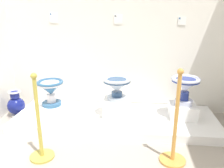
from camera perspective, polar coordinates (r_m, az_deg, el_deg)
wall_back at (r=3.50m, az=1.65°, el=16.41°), size 3.63×0.06×2.91m
display_platform at (r=3.32m, az=0.75°, el=-8.70°), size 2.81×0.96×0.12m
plinth_block_tall_cobalt at (r=3.53m, az=-14.60°, el=-5.76°), size 0.34×0.34×0.09m
antique_toilet_tall_cobalt at (r=3.42m, az=-14.98°, el=-1.18°), size 0.38×0.38×0.37m
plinth_block_pale_glazed at (r=3.23m, az=1.18°, el=-5.86°), size 0.36×0.29×0.25m
antique_toilet_pale_glazed at (r=3.11m, az=1.22°, el=-0.30°), size 0.38×0.38×0.31m
plinth_block_leftmost at (r=3.34m, az=17.12°, el=-6.39°), size 0.35×0.32×0.19m
antique_toilet_leftmost at (r=3.22m, az=17.70°, el=-0.45°), size 0.38×0.38×0.38m
info_placard_first at (r=3.67m, az=-14.27°, el=15.72°), size 0.13×0.01×0.15m
info_placard_second at (r=3.47m, az=1.53°, el=15.84°), size 0.12×0.01×0.13m
info_placard_third at (r=3.52m, az=16.94°, el=14.77°), size 0.11×0.01×0.11m
decorative_vase_companion at (r=3.78m, az=-22.68°, el=-4.78°), size 0.26×0.26×0.40m
stanchion_post_near_left at (r=2.62m, az=-17.41°, el=-12.04°), size 0.27×0.27×0.96m
stanchion_post_near_right at (r=2.52m, az=15.19°, el=-12.77°), size 0.28×0.28×1.02m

